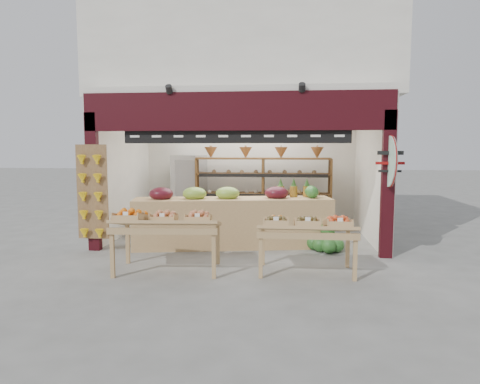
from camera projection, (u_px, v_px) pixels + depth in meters
name	position (u px, v px, depth m)	size (l,w,h in m)	color
ground	(241.00, 241.00, 9.10)	(60.00, 60.00, 0.00)	slate
shop_structure	(248.00, 67.00, 10.29)	(6.36, 5.12, 5.40)	white
banana_board	(92.00, 194.00, 8.11)	(0.60, 0.15, 1.80)	olive
gift_sign	(390.00, 161.00, 7.51)	(0.04, 0.93, 0.92)	#C0F2D8
back_shelving	(263.00, 180.00, 10.45)	(3.28, 0.54, 2.00)	brown
refrigerator	(189.00, 191.00, 10.89)	(0.70, 0.70, 1.79)	#ACAEB3
cardboard_stack	(153.00, 227.00, 9.56)	(0.94, 0.69, 0.59)	beige
mid_counter	(232.00, 220.00, 8.57)	(4.00, 1.43, 1.21)	tan
display_table_left	(161.00, 221.00, 6.94)	(1.74, 1.06, 1.06)	tan
display_table_right	(306.00, 225.00, 6.77)	(1.53, 0.86, 0.99)	tan
watermelon_pile	(325.00, 240.00, 8.30)	(0.71, 0.73, 0.55)	#1E4C19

